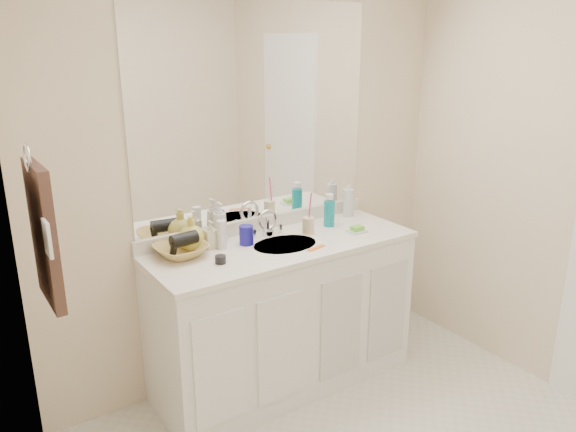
# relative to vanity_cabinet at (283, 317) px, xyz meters

# --- Properties ---
(wall_back) EXTENTS (2.60, 0.02, 2.40)m
(wall_back) POSITION_rel_vanity_cabinet_xyz_m (0.00, 0.28, 0.77)
(wall_back) COLOR beige
(wall_back) RESTS_ON floor
(wall_left) EXTENTS (0.02, 2.60, 2.40)m
(wall_left) POSITION_rel_vanity_cabinet_xyz_m (-1.30, -1.02, 0.77)
(wall_left) COLOR beige
(wall_left) RESTS_ON floor
(vanity_cabinet) EXTENTS (1.50, 0.55, 0.85)m
(vanity_cabinet) POSITION_rel_vanity_cabinet_xyz_m (0.00, 0.00, 0.00)
(vanity_cabinet) COLOR white
(vanity_cabinet) RESTS_ON floor
(countertop) EXTENTS (1.52, 0.57, 0.03)m
(countertop) POSITION_rel_vanity_cabinet_xyz_m (0.00, 0.00, 0.44)
(countertop) COLOR white
(countertop) RESTS_ON vanity_cabinet
(backsplash) EXTENTS (1.52, 0.03, 0.08)m
(backsplash) POSITION_rel_vanity_cabinet_xyz_m (0.00, 0.26, 0.50)
(backsplash) COLOR silver
(backsplash) RESTS_ON countertop
(sink_basin) EXTENTS (0.37, 0.37, 0.02)m
(sink_basin) POSITION_rel_vanity_cabinet_xyz_m (0.00, -0.02, 0.44)
(sink_basin) COLOR beige
(sink_basin) RESTS_ON countertop
(faucet) EXTENTS (0.02, 0.02, 0.11)m
(faucet) POSITION_rel_vanity_cabinet_xyz_m (0.00, 0.16, 0.51)
(faucet) COLOR silver
(faucet) RESTS_ON countertop
(mirror) EXTENTS (1.48, 0.01, 1.20)m
(mirror) POSITION_rel_vanity_cabinet_xyz_m (0.00, 0.27, 1.14)
(mirror) COLOR white
(mirror) RESTS_ON wall_back
(blue_mug) EXTENTS (0.09, 0.09, 0.11)m
(blue_mug) POSITION_rel_vanity_cabinet_xyz_m (-0.18, 0.10, 0.51)
(blue_mug) COLOR #19148F
(blue_mug) RESTS_ON countertop
(tan_cup) EXTENTS (0.09, 0.09, 0.10)m
(tan_cup) POSITION_rel_vanity_cabinet_xyz_m (0.21, 0.05, 0.50)
(tan_cup) COLOR beige
(tan_cup) RESTS_ON countertop
(toothbrush) EXTENTS (0.01, 0.04, 0.19)m
(toothbrush) POSITION_rel_vanity_cabinet_xyz_m (0.22, 0.05, 0.60)
(toothbrush) COLOR #DB396D
(toothbrush) RESTS_ON tan_cup
(mouthwash_bottle) EXTENTS (0.09, 0.09, 0.16)m
(mouthwash_bottle) POSITION_rel_vanity_cabinet_xyz_m (0.39, 0.09, 0.53)
(mouthwash_bottle) COLOR #0B828E
(mouthwash_bottle) RESTS_ON countertop
(clear_pump_bottle) EXTENTS (0.08, 0.08, 0.18)m
(clear_pump_bottle) POSITION_rel_vanity_cabinet_xyz_m (0.61, 0.18, 0.54)
(clear_pump_bottle) COLOR silver
(clear_pump_bottle) RESTS_ON countertop
(soap_dish) EXTENTS (0.11, 0.09, 0.01)m
(soap_dish) POSITION_rel_vanity_cabinet_xyz_m (0.46, -0.09, 0.46)
(soap_dish) COLOR silver
(soap_dish) RESTS_ON countertop
(green_soap) EXTENTS (0.07, 0.05, 0.03)m
(green_soap) POSITION_rel_vanity_cabinet_xyz_m (0.46, -0.09, 0.48)
(green_soap) COLOR #6ACF32
(green_soap) RESTS_ON soap_dish
(orange_comb) EXTENTS (0.12, 0.05, 0.01)m
(orange_comb) POSITION_rel_vanity_cabinet_xyz_m (0.10, -0.17, 0.46)
(orange_comb) COLOR orange
(orange_comb) RESTS_ON countertop
(dark_jar) EXTENTS (0.07, 0.07, 0.04)m
(dark_jar) POSITION_rel_vanity_cabinet_xyz_m (-0.42, -0.07, 0.47)
(dark_jar) COLOR black
(dark_jar) RESTS_ON countertop
(extra_white_bottle) EXTENTS (0.05, 0.05, 0.16)m
(extra_white_bottle) POSITION_rel_vanity_cabinet_xyz_m (-0.32, 0.11, 0.53)
(extra_white_bottle) COLOR silver
(extra_white_bottle) RESTS_ON countertop
(soap_bottle_white) EXTENTS (0.09, 0.09, 0.22)m
(soap_bottle_white) POSITION_rel_vanity_cabinet_xyz_m (-0.27, 0.23, 0.57)
(soap_bottle_white) COLOR silver
(soap_bottle_white) RESTS_ON countertop
(soap_bottle_cream) EXTENTS (0.07, 0.07, 0.15)m
(soap_bottle_cream) POSITION_rel_vanity_cabinet_xyz_m (-0.36, 0.16, 0.53)
(soap_bottle_cream) COLOR beige
(soap_bottle_cream) RESTS_ON countertop
(soap_bottle_yellow) EXTENTS (0.19, 0.19, 0.19)m
(soap_bottle_yellow) POSITION_rel_vanity_cabinet_xyz_m (-0.46, 0.19, 0.55)
(soap_bottle_yellow) COLOR #CDC150
(soap_bottle_yellow) RESTS_ON countertop
(wicker_basket) EXTENTS (0.30, 0.30, 0.07)m
(wicker_basket) POSITION_rel_vanity_cabinet_xyz_m (-0.55, 0.13, 0.49)
(wicker_basket) COLOR #B28F48
(wicker_basket) RESTS_ON countertop
(hair_dryer) EXTENTS (0.15, 0.09, 0.07)m
(hair_dryer) POSITION_rel_vanity_cabinet_xyz_m (-0.53, 0.13, 0.54)
(hair_dryer) COLOR black
(hair_dryer) RESTS_ON wicker_basket
(towel_ring) EXTENTS (0.01, 0.11, 0.11)m
(towel_ring) POSITION_rel_vanity_cabinet_xyz_m (-1.27, -0.25, 1.12)
(towel_ring) COLOR silver
(towel_ring) RESTS_ON wall_left
(hand_towel) EXTENTS (0.04, 0.32, 0.55)m
(hand_towel) POSITION_rel_vanity_cabinet_xyz_m (-1.25, -0.25, 0.82)
(hand_towel) COLOR #2F1E19
(hand_towel) RESTS_ON towel_ring
(switch_plate) EXTENTS (0.01, 0.08, 0.13)m
(switch_plate) POSITION_rel_vanity_cabinet_xyz_m (-1.27, -0.45, 0.88)
(switch_plate) COLOR white
(switch_plate) RESTS_ON wall_left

